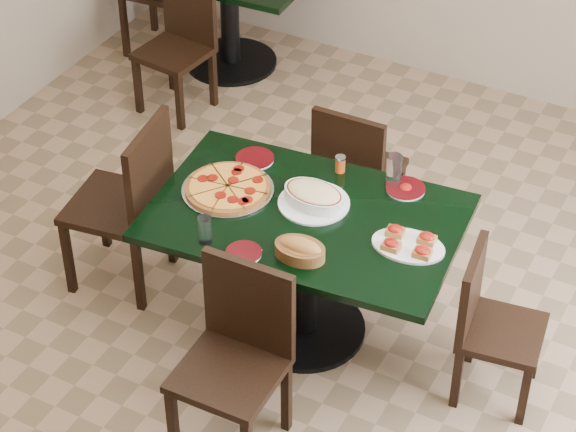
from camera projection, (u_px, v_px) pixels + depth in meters
The scene contains 18 objects.
floor at pixel (276, 334), 5.69m from camera, with size 5.50×5.50×0.00m, color #8B6C50.
main_table at pixel (306, 244), 5.37m from camera, with size 1.53×1.06×0.75m.
chair_far at pixel (355, 168), 6.00m from camera, with size 0.41×0.41×0.87m.
chair_near at pixel (238, 348), 4.88m from camera, with size 0.44×0.44×0.93m.
chair_right at pixel (488, 319), 5.14m from camera, with size 0.42×0.42×0.80m.
chair_left at pixel (131, 196), 5.68m from camera, with size 0.53×0.53×0.99m.
back_chair_near at pixel (181, 38), 7.09m from camera, with size 0.45×0.45×0.86m.
pepperoni_pizza at pixel (228, 188), 5.39m from camera, with size 0.45×0.45×0.04m.
lasagna_casserole at pixel (314, 196), 5.29m from camera, with size 0.34×0.34×0.09m.
bread_basket at pixel (300, 249), 4.99m from camera, with size 0.24×0.17×0.10m.
bruschetta_platter at pixel (408, 243), 5.05m from camera, with size 0.36×0.26×0.05m.
side_plate_near at pixel (244, 253), 5.02m from camera, with size 0.16×0.16×0.02m.
side_plate_far_r at pixel (406, 188), 5.40m from camera, with size 0.19×0.19×0.03m.
side_plate_far_l at pixel (255, 159), 5.59m from camera, with size 0.19×0.19×0.02m.
napkin_setting at pixel (243, 255), 5.02m from camera, with size 0.15×0.15×0.01m.
water_glass_a at pixel (394, 170), 5.39m from camera, with size 0.08×0.08×0.16m, color silver.
water_glass_b at pixel (205, 230), 5.06m from camera, with size 0.06×0.06×0.14m, color silver.
pepper_shaker at pixel (340, 164), 5.49m from camera, with size 0.05×0.05×0.09m.
Camera 1 is at (1.97, -3.58, 4.01)m, focal length 70.00 mm.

